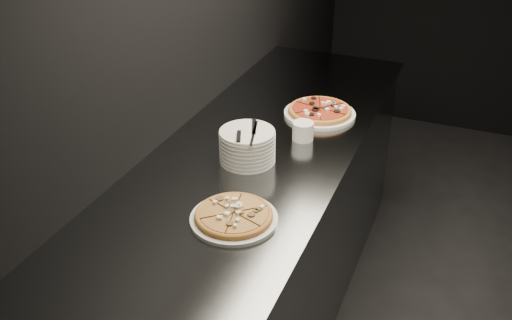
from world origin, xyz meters
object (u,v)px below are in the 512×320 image
at_px(pizza_mushroom, 234,216).
at_px(plate_stack, 247,146).
at_px(ramekin, 303,130).
at_px(counter, 255,243).
at_px(pizza_tomato, 320,111).
at_px(cutlery, 247,133).

xyz_separation_m(pizza_mushroom, plate_stack, (-0.11, 0.37, 0.04)).
height_order(plate_stack, ramekin, plate_stack).
distance_m(counter, ramekin, 0.54).
xyz_separation_m(counter, ramekin, (0.14, 0.16, 0.50)).
height_order(counter, plate_stack, plate_stack).
height_order(pizza_mushroom, pizza_tomato, pizza_tomato).
bearing_deg(cutlery, pizza_mushroom, -95.68).
bearing_deg(pizza_tomato, pizza_mushroom, -91.60).
distance_m(pizza_tomato, cutlery, 0.53).
xyz_separation_m(pizza_mushroom, pizza_tomato, (0.02, 0.86, 0.00)).
bearing_deg(ramekin, plate_stack, -119.77).
distance_m(pizza_mushroom, cutlery, 0.39).
relative_size(counter, pizza_tomato, 7.39).
bearing_deg(cutlery, counter, 74.41).
height_order(pizza_mushroom, cutlery, cutlery).
relative_size(counter, plate_stack, 11.71).
relative_size(pizza_tomato, cutlery, 1.49).
xyz_separation_m(counter, plate_stack, (0.00, -0.08, 0.52)).
distance_m(pizza_tomato, plate_stack, 0.51).
relative_size(plate_stack, ramekin, 2.43).
height_order(pizza_mushroom, plate_stack, plate_stack).
bearing_deg(pizza_tomato, plate_stack, -105.76).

